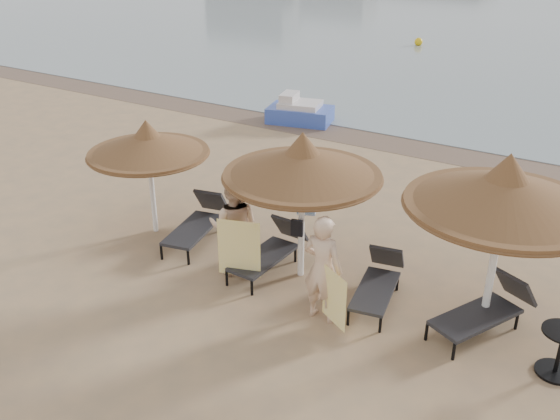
% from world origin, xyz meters
% --- Properties ---
extents(ground, '(160.00, 160.00, 0.00)m').
position_xyz_m(ground, '(0.00, 0.00, 0.00)').
color(ground, '#A88258').
rests_on(ground, ground).
extents(wet_sand_strip, '(200.00, 1.60, 0.01)m').
position_xyz_m(wet_sand_strip, '(0.00, 9.40, 0.00)').
color(wet_sand_strip, brown).
rests_on(wet_sand_strip, ground).
extents(palapa_left, '(2.51, 2.51, 2.49)m').
position_xyz_m(palapa_left, '(-3.09, 1.43, 1.98)').
color(palapa_left, white).
rests_on(palapa_left, ground).
extents(palapa_center, '(2.86, 2.86, 2.84)m').
position_xyz_m(palapa_center, '(0.48, 1.48, 2.26)').
color(palapa_center, white).
rests_on(palapa_center, ground).
extents(palapa_right, '(3.06, 3.06, 3.04)m').
position_xyz_m(palapa_right, '(3.86, 1.70, 2.42)').
color(palapa_right, white).
rests_on(palapa_right, ground).
extents(lounger_far_left, '(1.03, 2.06, 0.88)m').
position_xyz_m(lounger_far_left, '(-2.08, 1.65, 0.40)').
color(lounger_far_left, black).
rests_on(lounger_far_left, ground).
extents(lounger_near_left, '(0.73, 1.94, 0.86)m').
position_xyz_m(lounger_near_left, '(-0.15, 1.45, 0.38)').
color(lounger_near_left, black).
rests_on(lounger_near_left, ground).
extents(lounger_near_right, '(0.90, 1.88, 0.81)m').
position_xyz_m(lounger_near_right, '(2.05, 1.49, 0.36)').
color(lounger_near_right, black).
rests_on(lounger_near_right, ground).
extents(lounger_far_right, '(1.43, 2.02, 0.87)m').
position_xyz_m(lounger_far_right, '(3.92, 1.59, 0.39)').
color(lounger_far_right, black).
rests_on(lounger_far_right, ground).
extents(side_table, '(0.63, 0.63, 0.77)m').
position_xyz_m(side_table, '(5.12, 1.01, 0.36)').
color(side_table, black).
rests_on(side_table, ground).
extents(person_left, '(1.22, 1.04, 2.25)m').
position_xyz_m(person_left, '(-0.64, 0.92, 1.13)').
color(person_left, beige).
rests_on(person_left, ground).
extents(person_right, '(1.03, 0.67, 2.23)m').
position_xyz_m(person_right, '(1.46, 0.45, 1.11)').
color(person_right, beige).
rests_on(person_right, ground).
extents(towel_left, '(0.77, 0.26, 1.12)m').
position_xyz_m(towel_left, '(-0.29, 0.57, 0.77)').
color(towel_left, yellow).
rests_on(towel_left, ground).
extents(towel_right, '(0.59, 0.36, 0.94)m').
position_xyz_m(towel_right, '(1.81, 0.20, 0.65)').
color(towel_right, yellow).
rests_on(towel_right, ground).
extents(bag_patterned, '(0.36, 0.23, 0.43)m').
position_xyz_m(bag_patterned, '(0.48, 1.66, 1.41)').
color(bag_patterned, white).
rests_on(bag_patterned, ground).
extents(bag_dark, '(0.23, 0.12, 0.31)m').
position_xyz_m(bag_dark, '(0.48, 1.32, 1.06)').
color(bag_dark, black).
rests_on(bag_dark, ground).
extents(pedal_boat, '(2.25, 1.62, 0.95)m').
position_xyz_m(pedal_boat, '(-4.26, 9.74, 0.35)').
color(pedal_boat, '#3653BC').
rests_on(pedal_boat, ground).
extents(buoy_left, '(0.41, 0.41, 0.41)m').
position_xyz_m(buoy_left, '(-5.40, 24.17, 0.20)').
color(buoy_left, yellow).
rests_on(buoy_left, ground).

